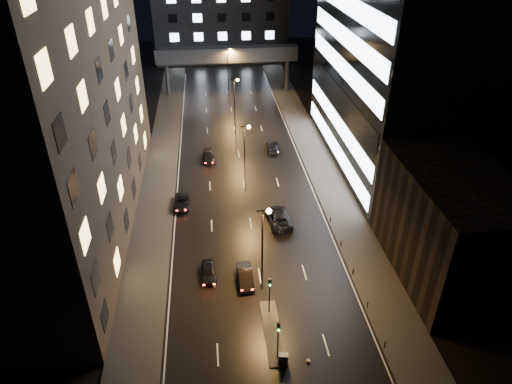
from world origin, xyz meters
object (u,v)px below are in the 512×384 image
(car_toward_b, at_px, (273,147))
(utility_cabinet, at_px, (283,359))
(car_away_c, at_px, (182,202))
(car_toward_a, at_px, (278,217))
(car_away_a, at_px, (209,272))
(car_away_b, at_px, (245,276))
(car_away_d, at_px, (209,157))

(car_toward_b, relative_size, utility_cabinet, 4.05)
(car_away_c, xyz_separation_m, car_toward_b, (14.65, 15.56, 0.06))
(car_toward_a, bearing_deg, car_away_c, -28.50)
(car_toward_b, bearing_deg, car_toward_a, 88.98)
(car_away_a, bearing_deg, car_away_b, -20.74)
(car_away_a, relative_size, utility_cabinet, 3.20)
(car_away_a, bearing_deg, car_away_c, 99.63)
(car_away_c, relative_size, car_toward_a, 0.79)
(car_away_b, xyz_separation_m, utility_cabinet, (2.33, -11.02, 0.02))
(car_away_d, height_order, car_toward_a, car_toward_a)
(car_toward_a, xyz_separation_m, utility_cabinet, (-2.86, -21.46, -0.07))
(car_away_a, relative_size, car_away_c, 0.82)
(car_toward_b, xyz_separation_m, utility_cabinet, (-5.05, -42.29, 0.04))
(car_away_b, relative_size, car_toward_a, 0.74)
(car_toward_b, bearing_deg, car_away_a, 74.35)
(car_away_a, height_order, car_toward_a, car_toward_a)
(car_away_b, xyz_separation_m, car_away_c, (-7.28, 15.71, -0.08))
(car_away_b, xyz_separation_m, car_toward_b, (7.37, 31.27, -0.02))
(car_away_c, bearing_deg, utility_cabinet, -66.24)
(car_away_b, distance_m, car_away_d, 28.88)
(car_away_b, xyz_separation_m, car_away_d, (-3.31, 28.69, -0.08))
(car_away_b, distance_m, car_toward_a, 11.66)
(car_toward_a, relative_size, car_toward_b, 1.22)
(car_away_d, distance_m, car_toward_a, 20.13)
(car_away_a, xyz_separation_m, car_away_c, (-3.34, 14.48, -0.01))
(car_away_d, bearing_deg, car_away_a, -96.80)
(car_away_a, height_order, car_away_b, car_away_b)
(car_away_d, bearing_deg, car_away_b, -88.92)
(car_toward_a, distance_m, utility_cabinet, 21.65)
(car_away_c, bearing_deg, car_toward_b, 50.73)
(utility_cabinet, bearing_deg, car_toward_b, 93.34)
(car_away_a, xyz_separation_m, car_away_d, (0.62, 27.46, -0.00))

